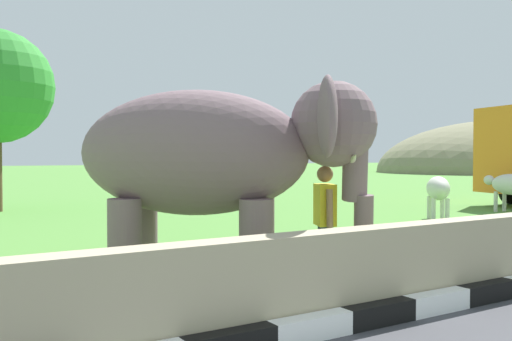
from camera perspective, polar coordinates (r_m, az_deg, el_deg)
name	(u,v)px	position (r m, az deg, el deg)	size (l,w,h in m)	color
barrier_parapet	(366,273)	(6.44, 11.14, -10.13)	(28.00, 0.36, 1.00)	tan
elephant	(222,155)	(7.62, -3.46, 1.56)	(3.95, 3.60, 2.80)	slate
person_handler	(325,218)	(7.96, 7.00, -4.78)	(0.38, 0.61, 1.66)	navy
cow_near	(438,189)	(16.39, 17.97, -1.81)	(1.58, 1.69, 1.23)	beige
cow_mid	(510,185)	(19.44, 24.38, -1.37)	(0.85, 1.93, 1.23)	beige
hill_east	(506,172)	(69.31, 23.99, -0.12)	(31.40, 25.12, 11.66)	#7A7758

